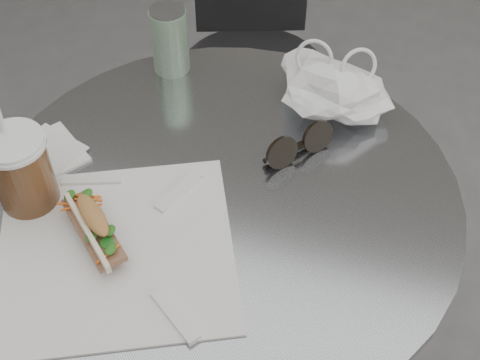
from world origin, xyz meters
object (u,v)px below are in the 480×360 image
(chair_far, at_px, (252,99))
(banh_mi, at_px, (94,226))
(iced_coffee, at_px, (21,170))
(sunglasses, at_px, (299,146))
(cafe_table, at_px, (225,287))
(drink_can, at_px, (170,40))

(chair_far, xyz_separation_m, banh_mi, (0.01, -0.83, 0.45))
(iced_coffee, height_order, sunglasses, iced_coffee)
(cafe_table, bearing_deg, chair_far, 102.92)
(sunglasses, relative_size, drink_can, 0.88)
(banh_mi, distance_m, sunglasses, 0.36)
(chair_far, height_order, iced_coffee, iced_coffee)
(chair_far, distance_m, drink_can, 0.64)
(cafe_table, distance_m, banh_mi, 0.37)
(drink_can, bearing_deg, cafe_table, -54.40)
(banh_mi, bearing_deg, chair_far, 131.72)
(banh_mi, height_order, drink_can, drink_can)
(chair_far, relative_size, drink_can, 5.49)
(cafe_table, distance_m, chair_far, 0.72)
(sunglasses, bearing_deg, cafe_table, -178.04)
(banh_mi, height_order, iced_coffee, iced_coffee)
(chair_far, relative_size, sunglasses, 6.24)
(iced_coffee, bearing_deg, sunglasses, 30.61)
(cafe_table, height_order, banh_mi, banh_mi)
(cafe_table, height_order, iced_coffee, iced_coffee)
(chair_far, bearing_deg, sunglasses, 94.52)
(cafe_table, bearing_deg, banh_mi, -135.90)
(iced_coffee, bearing_deg, cafe_table, 20.34)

